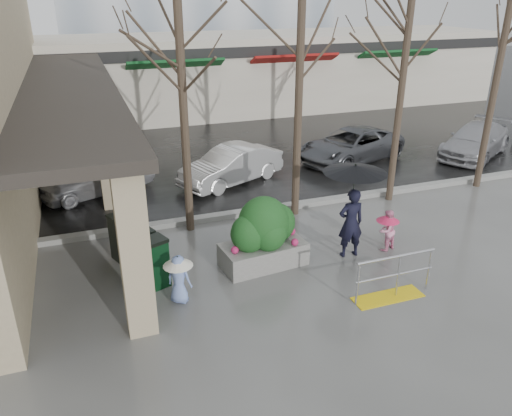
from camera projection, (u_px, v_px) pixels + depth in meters
ground at (310, 281)px, 11.54m from camera, size 120.00×120.00×0.00m
street_asphalt at (155, 100)px, 30.50m from camera, size 120.00×36.00×0.01m
curb at (253, 211)px, 14.95m from camera, size 120.00×0.30×0.15m
canopy_slab at (64, 79)px, 15.49m from camera, size 2.80×18.00×0.25m
pillar_front at (134, 251)px, 9.20m from camera, size 0.55×0.55×3.50m
pillar_back at (107, 152)px, 14.80m from camera, size 0.55×0.55×3.50m
storefront_row at (202, 74)px, 26.84m from camera, size 34.00×6.74×4.00m
handrail at (392, 282)px, 10.77m from camera, size 1.90×0.50×1.03m
tree_west at (179, 39)px, 11.98m from camera, size 3.20×3.20×6.80m
tree_midwest at (301, 29)px, 12.91m from camera, size 3.20×3.20×7.00m
tree_mideast at (407, 40)px, 14.08m from camera, size 3.20×3.20×6.50m
tree_east at (508, 18)px, 14.96m from camera, size 3.20×3.20×7.20m
woman at (353, 199)px, 12.03m from camera, size 1.53×1.53×2.44m
child_pink at (387, 228)px, 12.68m from camera, size 0.64×0.59×1.10m
child_blue at (179, 275)px, 10.51m from camera, size 0.64×0.64×1.11m
planter at (264, 233)px, 11.90m from camera, size 2.12×1.25×1.77m
news_boxes at (138, 249)px, 11.69m from camera, size 1.22×2.16×1.19m
car_a at (96, 175)px, 16.23m from camera, size 3.99×2.70×1.26m
car_b at (231, 165)px, 17.16m from camera, size 4.04×2.78×1.26m
car_c at (351, 145)px, 19.40m from camera, size 4.97×3.45×1.26m
car_d at (476, 140)px, 20.00m from camera, size 4.64×3.72×1.26m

